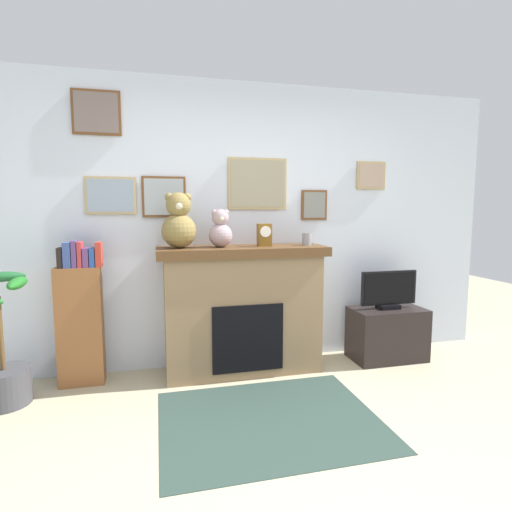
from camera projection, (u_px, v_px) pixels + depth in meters
name	position (u px, v px, depth m)	size (l,w,h in m)	color
ground_plane	(313.00, 501.00, 2.02)	(12.00, 12.00, 0.00)	#B4AB89
back_wall	(235.00, 225.00, 3.80)	(5.20, 0.15, 2.60)	silver
fireplace	(243.00, 309.00, 3.60)	(1.47, 0.52, 1.13)	#886C4C
bookshelf	(80.00, 318.00, 3.31)	(0.37, 0.16, 1.20)	brown
potted_plant	(4.00, 367.00, 2.99)	(0.43, 0.55, 0.98)	#3F3F44
tv_stand	(387.00, 334.00, 3.91)	(0.70, 0.40, 0.50)	black
television	(389.00, 291.00, 3.86)	(0.57, 0.14, 0.37)	black
area_rug	(270.00, 420.00, 2.79)	(1.50, 1.19, 0.01)	#2C4039
candle_jar	(307.00, 239.00, 3.65)	(0.08, 0.08, 0.11)	gray
mantel_clock	(264.00, 235.00, 3.55)	(0.12, 0.09, 0.20)	brown
teddy_bear_cream	(179.00, 223.00, 3.36)	(0.29, 0.29, 0.47)	olive
teddy_bear_tan	(220.00, 230.00, 3.46)	(0.20, 0.20, 0.33)	#A48C93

